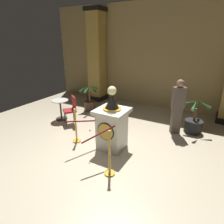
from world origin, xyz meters
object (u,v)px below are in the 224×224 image
cafe_table (61,107)px  cafe_chair_red (72,108)px  potted_palm_left (90,102)px  bystander_guest (178,106)px  potted_palm_right (193,123)px  stanchion_near (76,130)px  pedestal_clock (112,125)px  stanchion_far (110,159)px

cafe_table → cafe_chair_red: size_ratio=0.76×
potted_palm_left → bystander_guest: size_ratio=0.66×
cafe_table → potted_palm_right: bearing=16.2°
stanchion_near → potted_palm_left: size_ratio=0.90×
potted_palm_left → cafe_table: potted_palm_left is taller
pedestal_clock → bystander_guest: (1.28, 1.74, 0.23)m
stanchion_far → bystander_guest: size_ratio=0.63×
potted_palm_right → cafe_chair_red: 3.99m
cafe_chair_red → bystander_guest: bearing=17.5°
cafe_chair_red → potted_palm_left: bearing=99.7°
bystander_guest → cafe_chair_red: size_ratio=1.76×
cafe_chair_red → pedestal_clock: bearing=-19.8°
stanchion_near → cafe_chair_red: size_ratio=1.05×
bystander_guest → potted_palm_left: bearing=174.7°
potted_palm_left → cafe_table: 1.32m
stanchion_far → stanchion_near: bearing=153.4°
stanchion_near → potted_palm_right: size_ratio=0.91×
stanchion_far → bystander_guest: 2.88m
stanchion_far → cafe_table: stanchion_far is taller
bystander_guest → pedestal_clock: bearing=-126.3°
pedestal_clock → stanchion_far: pedestal_clock is taller
stanchion_far → cafe_chair_red: bearing=145.7°
potted_palm_left → bystander_guest: 3.54m
stanchion_near → stanchion_far: 1.72m
stanchion_far → cafe_chair_red: stanchion_far is taller
pedestal_clock → cafe_table: bearing=162.7°
cafe_table → pedestal_clock: bearing=-17.3°
stanchion_far → cafe_chair_red: 3.01m
cafe_table → stanchion_near: bearing=-33.4°
stanchion_near → cafe_table: size_ratio=1.39×
cafe_table → stanchion_far: bearing=-30.1°
potted_palm_left → cafe_chair_red: 1.39m
stanchion_far → potted_palm_left: 4.07m
pedestal_clock → cafe_chair_red: size_ratio=1.78×
stanchion_far → pedestal_clock: bearing=116.9°
cafe_table → potted_palm_left: bearing=73.8°
pedestal_clock → bystander_guest: size_ratio=1.01×
stanchion_near → cafe_chair_red: bearing=135.5°
pedestal_clock → cafe_chair_red: bearing=160.2°
pedestal_clock → potted_palm_right: size_ratio=1.54×
stanchion_far → bystander_guest: bearing=74.0°
stanchion_far → potted_palm_right: (1.26, 3.04, -0.08)m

